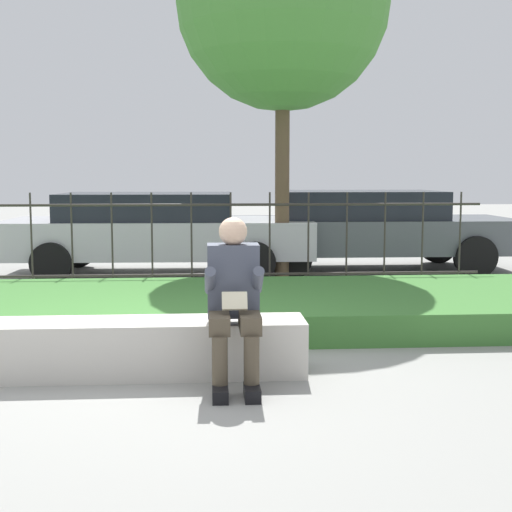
% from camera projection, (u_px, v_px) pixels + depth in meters
% --- Properties ---
extents(ground_plane, '(60.00, 60.00, 0.00)m').
position_uv_depth(ground_plane, '(151.00, 375.00, 5.50)').
color(ground_plane, gray).
extents(stone_bench, '(2.56, 0.49, 0.43)m').
position_uv_depth(stone_bench, '(139.00, 351.00, 5.47)').
color(stone_bench, beige).
rests_on(stone_bench, ground_plane).
extents(person_seated_reader, '(0.42, 0.73, 1.23)m').
position_uv_depth(person_seated_reader, '(234.00, 295.00, 5.19)').
color(person_seated_reader, black).
rests_on(person_seated_reader, ground_plane).
extents(grass_berm, '(9.97, 2.49, 0.29)m').
position_uv_depth(grass_berm, '(165.00, 309.00, 7.41)').
color(grass_berm, '#3D7533').
rests_on(grass_berm, ground_plane).
extents(iron_fence, '(7.97, 0.03, 1.31)m').
position_uv_depth(iron_fence, '(172.00, 242.00, 9.01)').
color(iron_fence, '#332D28').
rests_on(iron_fence, ground_plane).
extents(car_parked_right, '(4.49, 2.01, 1.27)m').
position_uv_depth(car_parked_right, '(368.00, 227.00, 11.37)').
color(car_parked_right, '#4C5156').
rests_on(car_parked_right, ground_plane).
extents(car_parked_center, '(4.70, 2.10, 1.25)m').
position_uv_depth(car_parked_center, '(156.00, 230.00, 10.93)').
color(car_parked_center, '#B7B7BC').
rests_on(car_parked_center, ground_plane).
extents(tree_behind_fence, '(2.97, 2.97, 5.39)m').
position_uv_depth(tree_behind_fence, '(283.00, 4.00, 9.89)').
color(tree_behind_fence, brown).
rests_on(tree_behind_fence, ground_plane).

